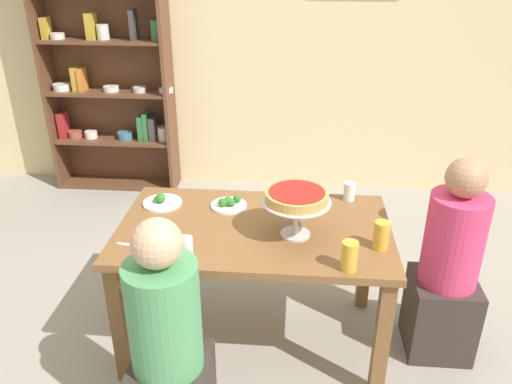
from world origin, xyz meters
TOP-DOWN VIEW (x-y plane):
  - ground_plane at (0.00, 0.00)m, footprint 12.00×12.00m
  - rear_partition at (0.00, 2.20)m, footprint 8.00×0.12m
  - dining_table at (0.00, 0.00)m, footprint 1.41×0.84m
  - bookshelf at (-1.45, 2.02)m, footprint 1.12×0.30m
  - diner_head_east at (1.02, 0.01)m, footprint 0.34×0.34m
  - diner_near_left at (-0.30, -0.70)m, footprint 0.34×0.34m
  - deep_dish_pizza_stand at (0.21, -0.07)m, footprint 0.34×0.34m
  - salad_plate_near_diner at (-0.54, 0.21)m, footprint 0.22×0.22m
  - salad_plate_far_diner at (-0.16, 0.20)m, footprint 0.20×0.20m
  - beer_glass_amber_tall at (0.46, -0.35)m, footprint 0.08×0.08m
  - beer_glass_amber_short at (0.62, -0.16)m, footprint 0.08×0.08m
  - water_glass_clear_near at (0.51, 0.35)m, footprint 0.06×0.06m
  - water_glass_clear_far at (-0.29, -0.31)m, footprint 0.07×0.07m
  - cutlery_fork_near at (0.21, 0.25)m, footprint 0.18×0.05m
  - cutlery_knife_near at (-0.57, -0.24)m, footprint 0.18×0.04m

SIDE VIEW (x-z plane):
  - ground_plane at x=0.00m, z-range 0.00..0.00m
  - diner_head_east at x=1.02m, z-range -0.08..1.07m
  - diner_near_left at x=-0.30m, z-range -0.08..1.07m
  - dining_table at x=0.00m, z-range 0.27..1.01m
  - cutlery_fork_near at x=0.21m, z-range 0.74..0.74m
  - cutlery_knife_near at x=-0.57m, z-range 0.74..0.74m
  - salad_plate_near_diner at x=-0.54m, z-range 0.72..0.79m
  - salad_plate_far_diner at x=-0.16m, z-range 0.73..0.79m
  - water_glass_clear_far at x=-0.29m, z-range 0.74..0.84m
  - water_glass_clear_near at x=0.51m, z-range 0.74..0.85m
  - beer_glass_amber_tall at x=0.46m, z-range 0.74..0.88m
  - beer_glass_amber_short at x=0.62m, z-range 0.74..0.88m
  - deep_dish_pizza_stand at x=0.21m, z-range 0.82..1.06m
  - bookshelf at x=-1.45m, z-range 0.02..2.23m
  - rear_partition at x=0.00m, z-range 0.00..2.80m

